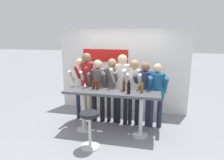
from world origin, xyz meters
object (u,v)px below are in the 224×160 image
(person_right, at_px, (134,85))
(wine_bottle_0, at_px, (142,87))
(bar_stool, at_px, (90,124))
(wine_bottle_3, at_px, (129,87))
(person_far_left, at_px, (80,82))
(person_left, at_px, (87,79))
(person_center, at_px, (112,83))
(wine_bottle_4, at_px, (97,84))
(person_far_right, at_px, (144,87))
(wine_bottle_2, at_px, (93,84))
(person_center_right, at_px, (122,82))
(tasting_table, at_px, (111,99))
(person_rightmost, at_px, (156,89))
(person_center_left, at_px, (98,84))
(wine_glass_0, at_px, (85,85))
(wine_bottle_1, at_px, (124,85))

(person_right, xyz_separation_m, wine_bottle_0, (0.23, -0.48, 0.09))
(bar_stool, distance_m, wine_bottle_3, 1.15)
(person_far_left, distance_m, person_left, 0.23)
(person_center, bearing_deg, person_far_left, -178.48)
(person_left, bearing_deg, wine_bottle_4, -39.87)
(person_far_right, height_order, wine_bottle_4, person_far_right)
(bar_stool, relative_size, wine_bottle_2, 2.97)
(person_far_left, xyz_separation_m, person_center_right, (1.14, -0.06, 0.09))
(tasting_table, height_order, person_center_right, person_center_right)
(person_left, height_order, wine_bottle_3, person_left)
(person_far_left, height_order, person_far_right, person_far_left)
(bar_stool, relative_size, person_right, 0.46)
(person_rightmost, bearing_deg, wine_bottle_4, -168.98)
(bar_stool, height_order, person_left, person_left)
(tasting_table, bearing_deg, person_center, 101.08)
(bar_stool, bearing_deg, wine_bottle_3, 41.60)
(person_center, bearing_deg, wine_bottle_2, -123.79)
(person_rightmost, bearing_deg, person_center, 170.29)
(person_center_left, height_order, wine_bottle_0, person_center_left)
(wine_bottle_2, bearing_deg, person_far_left, 137.42)
(person_center_right, bearing_deg, wine_bottle_2, -135.83)
(person_rightmost, bearing_deg, person_far_left, 171.48)
(person_center_right, bearing_deg, bar_stool, -100.67)
(person_center_right, xyz_separation_m, wine_glass_0, (-0.78, -0.56, 0.02))
(person_far_right, bearing_deg, wine_bottle_2, -149.44)
(wine_bottle_4, bearing_deg, person_center, 64.41)
(wine_bottle_3, xyz_separation_m, wine_bottle_4, (-0.76, 0.16, -0.01))
(tasting_table, relative_size, person_center_left, 1.33)
(wine_bottle_3, relative_size, wine_bottle_4, 1.07)
(person_center_left, distance_m, wine_bottle_3, 1.09)
(person_far_right, height_order, wine_bottle_2, person_far_right)
(wine_bottle_4, bearing_deg, wine_glass_0, -153.82)
(person_rightmost, xyz_separation_m, wine_bottle_3, (-0.60, -0.60, 0.18))
(person_center_left, distance_m, wine_bottle_2, 0.46)
(person_center_right, height_order, wine_glass_0, person_center_right)
(person_far_left, bearing_deg, tasting_table, -28.82)
(bar_stool, relative_size, wine_bottle_4, 2.62)
(person_center, xyz_separation_m, wine_glass_0, (-0.50, -0.63, 0.09))
(tasting_table, xyz_separation_m, person_rightmost, (1.01, 0.53, 0.15))
(person_far_left, distance_m, wine_bottle_2, 0.72)
(person_rightmost, bearing_deg, person_center_left, 172.59)
(person_left, xyz_separation_m, wine_bottle_3, (1.18, -0.62, 0.02))
(person_right, xyz_separation_m, person_far_right, (0.26, 0.03, -0.05))
(person_far_right, bearing_deg, bar_stool, -119.85)
(bar_stool, height_order, person_center_right, person_center_right)
(wine_bottle_0, height_order, wine_bottle_4, wine_bottle_4)
(person_center, bearing_deg, wine_bottle_4, -114.15)
(person_far_right, bearing_deg, wine_bottle_4, -146.97)
(person_center_left, relative_size, wine_bottle_0, 5.98)
(wine_bottle_1, bearing_deg, person_center_left, 147.94)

